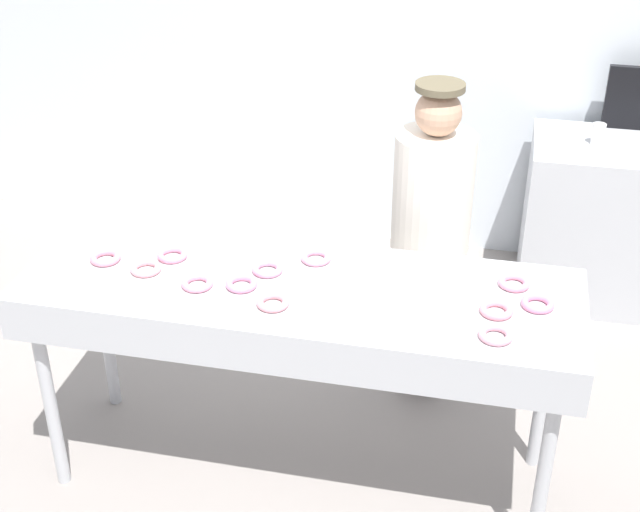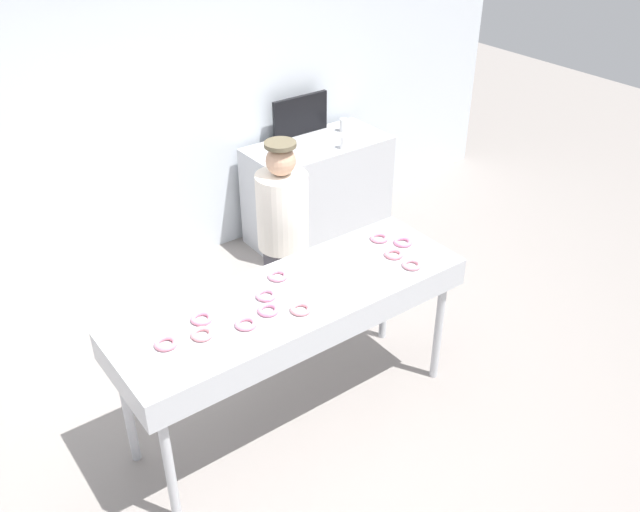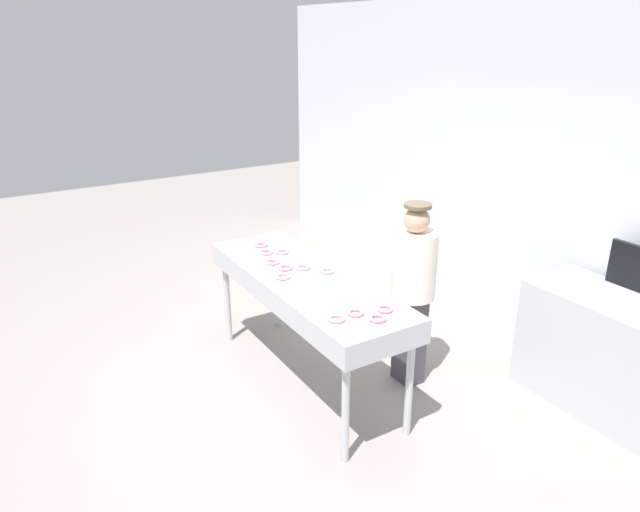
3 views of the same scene
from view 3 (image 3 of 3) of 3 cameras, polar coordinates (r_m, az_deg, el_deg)
ground_plane at (r=5.15m, az=-1.36°, el=-12.13°), size 16.00×16.00×0.00m
back_wall at (r=5.93m, az=18.15°, el=8.05°), size 8.00×0.12×3.17m
fryer_conveyor at (r=4.72m, az=-1.46°, el=-3.04°), size 2.23×0.72×0.99m
strawberry_donut_0 at (r=4.75m, az=0.73°, el=-1.45°), size 0.16×0.16×0.03m
strawberry_donut_1 at (r=4.06m, az=3.51°, el=-5.57°), size 0.13×0.13×0.03m
strawberry_donut_2 at (r=5.17m, az=-3.73°, el=0.44°), size 0.17×0.17×0.03m
strawberry_donut_3 at (r=5.17m, az=-5.31°, el=0.40°), size 0.17×0.17×0.03m
strawberry_donut_4 at (r=4.82m, az=-3.44°, el=-1.14°), size 0.16×0.16×0.03m
strawberry_donut_5 at (r=4.14m, az=6.40°, el=-5.17°), size 0.17×0.17×0.03m
strawberry_donut_6 at (r=4.94m, az=-4.72°, el=-0.58°), size 0.15×0.15×0.03m
strawberry_donut_7 at (r=4.00m, az=5.67°, el=-6.12°), size 0.17×0.17×0.03m
strawberry_donut_8 at (r=4.82m, az=-1.68°, el=-1.10°), size 0.14×0.14×0.03m
strawberry_donut_9 at (r=4.65m, az=-3.66°, el=-2.01°), size 0.16×0.16×0.03m
strawberry_donut_10 at (r=3.98m, az=1.61°, el=-6.16°), size 0.14×0.14×0.03m
strawberry_donut_11 at (r=5.35m, az=-5.82°, el=1.12°), size 0.18×0.18×0.03m
worker_baker at (r=4.79m, az=9.13°, el=-2.69°), size 0.36×0.36×1.59m
prep_counter at (r=5.12m, az=26.50°, el=-8.67°), size 1.31×0.63×0.94m
paper_cup_0 at (r=5.04m, az=24.41°, el=-2.08°), size 0.07×0.07×0.12m
paper_cup_1 at (r=4.66m, az=27.19°, el=-4.40°), size 0.07×0.07×0.12m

